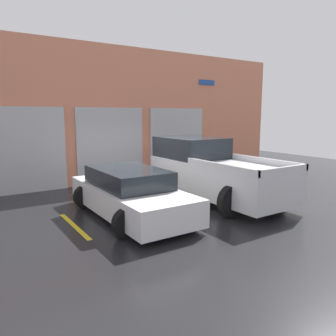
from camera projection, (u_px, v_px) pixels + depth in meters
ground_plane at (154, 197)px, 10.79m from camera, size 28.00×28.00×0.00m
shophouse_building at (111, 116)px, 13.08m from camera, size 16.80×0.68×5.34m
pickup_truck at (211, 171)px, 10.58m from camera, size 2.59×5.05×1.92m
sedan_white at (130, 194)px, 8.77m from camera, size 2.21×4.46×1.28m
parking_stripe_far_left at (74, 226)px, 8.02m from camera, size 0.12×2.20×0.01m
parking_stripe_left at (177, 207)px, 9.66m from camera, size 0.12×2.20×0.01m
parking_stripe_centre at (250, 193)px, 11.31m from camera, size 0.12×2.20×0.01m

